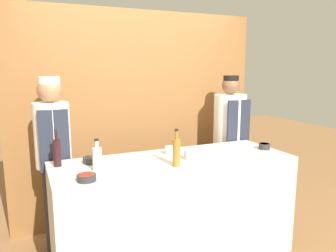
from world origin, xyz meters
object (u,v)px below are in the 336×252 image
object	(u,v)px
sauce_bowl_yellow	(264,146)
cutting_board	(215,152)
chef_right	(229,141)
sauce_bowl_red	(86,177)
cup_steel	(189,155)
cup_cream	(170,150)
bottle_vinegar	(176,152)
chef_left	(54,157)
sauce_bowl_purple	(91,160)
bottle_clear	(97,158)
bottle_wine	(57,152)

from	to	relation	value
sauce_bowl_yellow	cutting_board	world-z (taller)	sauce_bowl_yellow
chef_right	sauce_bowl_red	bearing A→B (deg)	-155.02
cutting_board	cup_steel	distance (m)	0.34
cup_cream	chef_right	distance (m)	1.05
bottle_vinegar	chef_left	size ratio (longest dim) A/B	0.19
sauce_bowl_purple	chef_right	distance (m)	1.75
cutting_board	chef_left	distance (m)	1.54
sauce_bowl_purple	bottle_clear	distance (m)	0.25
sauce_bowl_purple	cup_steel	world-z (taller)	cup_steel
sauce_bowl_red	cutting_board	world-z (taller)	sauce_bowl_red
sauce_bowl_purple	chef_right	xyz separation A→B (m)	(1.71, 0.40, -0.08)
bottle_clear	sauce_bowl_yellow	bearing A→B (deg)	0.49
sauce_bowl_purple	chef_left	xyz separation A→B (m)	(-0.28, 0.40, -0.05)
bottle_vinegar	sauce_bowl_purple	bearing A→B (deg)	148.89
cutting_board	chef_left	bearing A→B (deg)	158.56
sauce_bowl_red	sauce_bowl_purple	bearing A→B (deg)	75.08
sauce_bowl_yellow	bottle_vinegar	distance (m)	1.08
chef_left	sauce_bowl_yellow	bearing A→B (deg)	-17.60
cup_steel	sauce_bowl_purple	bearing A→B (deg)	163.59
chef_left	cup_steel	bearing A→B (deg)	-30.36
sauce_bowl_red	cup_steel	world-z (taller)	cup_steel
sauce_bowl_yellow	cutting_board	xyz separation A→B (m)	(-0.54, 0.06, -0.02)
bottle_vinegar	chef_left	xyz separation A→B (m)	(-0.91, 0.79, -0.15)
cup_cream	chef_left	bearing A→B (deg)	157.88
sauce_bowl_red	bottle_vinegar	bearing A→B (deg)	4.63
cutting_board	bottle_clear	size ratio (longest dim) A/B	1.42
bottle_clear	bottle_wine	size ratio (longest dim) A/B	0.83
bottle_vinegar	cup_steel	xyz separation A→B (m)	(0.19, 0.14, -0.08)
cutting_board	chef_right	size ratio (longest dim) A/B	0.22
sauce_bowl_yellow	chef_right	world-z (taller)	chef_right
sauce_bowl_purple	cutting_board	world-z (taller)	sauce_bowl_purple
sauce_bowl_purple	bottle_clear	bearing A→B (deg)	-88.65
cutting_board	bottle_clear	distance (m)	1.16
bottle_clear	cup_cream	world-z (taller)	bottle_clear
bottle_vinegar	cup_cream	size ratio (longest dim) A/B	3.53
bottle_wine	cup_steel	xyz separation A→B (m)	(1.11, -0.26, -0.08)
sauce_bowl_purple	bottle_wine	world-z (taller)	bottle_wine
chef_right	bottle_wine	bearing A→B (deg)	-168.95
cup_cream	sauce_bowl_yellow	bearing A→B (deg)	-12.53
cup_steel	chef_left	world-z (taller)	chef_left
cutting_board	cup_cream	distance (m)	0.44
sauce_bowl_yellow	sauce_bowl_purple	xyz separation A→B (m)	(-1.70, 0.22, -0.00)
bottle_wine	bottle_clear	bearing A→B (deg)	-42.05
cup_steel	cup_cream	xyz separation A→B (m)	(-0.09, 0.23, -0.00)
chef_left	chef_right	xyz separation A→B (m)	(1.98, -0.00, -0.03)
chef_left	chef_right	bearing A→B (deg)	-0.00
sauce_bowl_yellow	sauce_bowl_red	bearing A→B (deg)	-173.00
cup_cream	cup_steel	bearing A→B (deg)	-69.29
bottle_vinegar	chef_right	world-z (taller)	chef_right
sauce_bowl_purple	cup_steel	bearing A→B (deg)	-16.41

